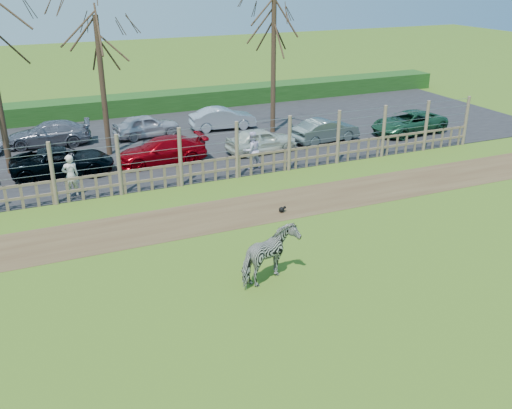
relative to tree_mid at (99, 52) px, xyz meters
name	(u,v)px	position (x,y,z in m)	size (l,w,h in m)	color
ground	(259,273)	(2.00, -13.50, -4.87)	(120.00, 120.00, 0.00)	olive
dirt_strip	(209,217)	(2.00, -9.00, -4.86)	(34.00, 2.80, 0.01)	brown
asphalt	(145,144)	(2.00, 1.00, -4.85)	(44.00, 13.00, 0.04)	#232326
hedge	(118,106)	(2.00, 8.00, -4.32)	(46.00, 2.00, 1.10)	#1E4716
fence	(181,168)	(2.00, -5.50, -4.06)	(30.16, 0.16, 2.50)	brown
tree_mid	(99,52)	(0.00, 0.00, 0.00)	(4.80, 4.80, 6.83)	#3D2B1E
tree_right	(274,34)	(9.00, 0.50, 0.37)	(4.80, 4.80, 7.35)	#3D2B1E
zebra	(270,256)	(2.11, -14.03, -4.05)	(0.88, 1.94, 1.64)	gray
visitor_a	(71,176)	(-2.32, -5.00, -3.96)	(0.63, 0.41, 1.72)	silver
visitor_b	(252,150)	(5.51, -4.77, -3.96)	(0.84, 0.65, 1.72)	silver
crow	(282,209)	(4.63, -9.67, -4.75)	(0.29, 0.21, 0.23)	black
car_2	(63,162)	(-2.36, -2.21, -4.23)	(1.99, 4.32, 1.20)	black
car_3	(162,151)	(2.01, -2.37, -4.23)	(1.68, 4.13, 1.20)	#97020B
car_4	(261,140)	(6.91, -2.66, -4.23)	(1.42, 3.52, 1.20)	white
car_5	(325,130)	(10.68, -2.34, -4.23)	(1.27, 3.64, 1.20)	#546261
car_6	(409,123)	(15.64, -2.75, -4.23)	(1.99, 4.32, 1.20)	#225536
car_9	(49,134)	(-2.52, 2.71, -4.23)	(1.68, 4.13, 1.20)	slate
car_10	(146,126)	(2.40, 2.30, -4.23)	(1.42, 3.52, 1.20)	#BBB7C0
car_11	(223,118)	(6.68, 2.16, -4.23)	(1.27, 3.64, 1.20)	#AEB7C4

